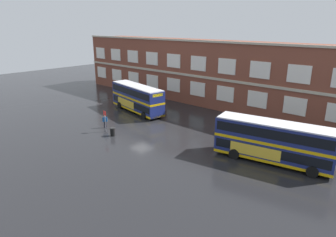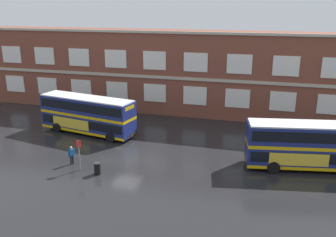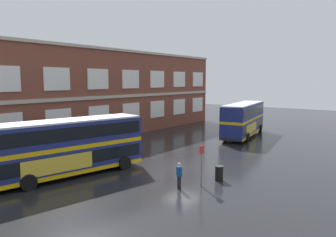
{
  "view_description": "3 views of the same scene",
  "coord_description": "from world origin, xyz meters",
  "px_view_note": "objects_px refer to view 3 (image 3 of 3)",
  "views": [
    {
      "loc": [
        26.59,
        -24.29,
        12.95
      ],
      "look_at": [
        3.09,
        1.65,
        1.78
      ],
      "focal_mm": 31.85,
      "sensor_mm": 36.0,
      "label": 1
    },
    {
      "loc": [
        12.31,
        -29.13,
        13.64
      ],
      "look_at": [
        3.71,
        1.3,
        3.75
      ],
      "focal_mm": 39.22,
      "sensor_mm": 36.0,
      "label": 2
    },
    {
      "loc": [
        -19.99,
        -14.02,
        6.86
      ],
      "look_at": [
        0.49,
        1.75,
        3.75
      ],
      "focal_mm": 34.13,
      "sensor_mm": 36.0,
      "label": 3
    }
  ],
  "objects_px": {
    "waiting_passenger": "(179,175)",
    "double_decker_middle": "(244,119)",
    "bus_stand_flag": "(202,162)",
    "station_litter_bin": "(219,173)",
    "double_decker_near": "(69,146)"
  },
  "relations": [
    {
      "from": "double_decker_near",
      "to": "station_litter_bin",
      "type": "bearing_deg",
      "value": -58.51
    },
    {
      "from": "waiting_passenger",
      "to": "double_decker_middle",
      "type": "bearing_deg",
      "value": 13.44
    },
    {
      "from": "double_decker_middle",
      "to": "waiting_passenger",
      "type": "height_order",
      "value": "double_decker_middle"
    },
    {
      "from": "waiting_passenger",
      "to": "double_decker_near",
      "type": "bearing_deg",
      "value": 107.63
    },
    {
      "from": "double_decker_near",
      "to": "station_litter_bin",
      "type": "relative_size",
      "value": 10.96
    },
    {
      "from": "double_decker_near",
      "to": "double_decker_middle",
      "type": "distance_m",
      "value": 22.98
    },
    {
      "from": "double_decker_middle",
      "to": "station_litter_bin",
      "type": "relative_size",
      "value": 10.95
    },
    {
      "from": "double_decker_near",
      "to": "waiting_passenger",
      "type": "distance_m",
      "value": 8.39
    },
    {
      "from": "bus_stand_flag",
      "to": "station_litter_bin",
      "type": "xyz_separation_m",
      "value": [
        1.79,
        -0.32,
        -1.12
      ]
    },
    {
      "from": "double_decker_near",
      "to": "double_decker_middle",
      "type": "height_order",
      "value": "same"
    },
    {
      "from": "double_decker_near",
      "to": "waiting_passenger",
      "type": "relative_size",
      "value": 6.64
    },
    {
      "from": "double_decker_near",
      "to": "station_litter_bin",
      "type": "xyz_separation_m",
      "value": [
        5.57,
        -9.1,
        -1.63
      ]
    },
    {
      "from": "double_decker_middle",
      "to": "station_litter_bin",
      "type": "xyz_separation_m",
      "value": [
        -17.2,
        -6.03,
        -1.63
      ]
    },
    {
      "from": "double_decker_near",
      "to": "bus_stand_flag",
      "type": "bearing_deg",
      "value": -66.71
    },
    {
      "from": "double_decker_middle",
      "to": "waiting_passenger",
      "type": "xyz_separation_m",
      "value": [
        -20.26,
        -4.84,
        -1.22
      ]
    }
  ]
}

